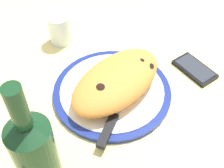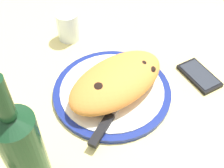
{
  "view_description": "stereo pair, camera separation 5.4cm",
  "coord_description": "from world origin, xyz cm",
  "px_view_note": "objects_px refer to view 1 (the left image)",
  "views": [
    {
      "loc": [
        43.96,
        24.57,
        58.85
      ],
      "look_at": [
        0.0,
        0.0,
        3.54
      ],
      "focal_mm": 48.13,
      "sensor_mm": 36.0,
      "label": 1
    },
    {
      "loc": [
        41.06,
        29.16,
        58.85
      ],
      "look_at": [
        0.0,
        0.0,
        3.54
      ],
      "focal_mm": 48.13,
      "sensor_mm": 36.0,
      "label": 2
    }
  ],
  "objects_px": {
    "calzone": "(116,80)",
    "fork": "(90,82)",
    "wine_bottle": "(37,160)",
    "smartphone": "(195,69)",
    "plate": "(112,91)",
    "knife": "(113,119)",
    "water_glass": "(60,31)"
  },
  "relations": [
    {
      "from": "calzone",
      "to": "fork",
      "type": "relative_size",
      "value": 1.94
    },
    {
      "from": "calzone",
      "to": "wine_bottle",
      "type": "xyz_separation_m",
      "value": [
        0.29,
        0.0,
        0.07
      ]
    },
    {
      "from": "calzone",
      "to": "smartphone",
      "type": "distance_m",
      "value": 0.24
    },
    {
      "from": "plate",
      "to": "knife",
      "type": "height_order",
      "value": "knife"
    },
    {
      "from": "smartphone",
      "to": "wine_bottle",
      "type": "height_order",
      "value": "wine_bottle"
    },
    {
      "from": "water_glass",
      "to": "plate",
      "type": "bearing_deg",
      "value": 65.39
    },
    {
      "from": "plate",
      "to": "fork",
      "type": "xyz_separation_m",
      "value": [
        0.01,
        -0.06,
        0.01
      ]
    },
    {
      "from": "plate",
      "to": "wine_bottle",
      "type": "relative_size",
      "value": 0.98
    },
    {
      "from": "knife",
      "to": "water_glass",
      "type": "height_order",
      "value": "water_glass"
    },
    {
      "from": "plate",
      "to": "smartphone",
      "type": "bearing_deg",
      "value": 139.21
    },
    {
      "from": "fork",
      "to": "wine_bottle",
      "type": "distance_m",
      "value": 0.3
    },
    {
      "from": "calzone",
      "to": "fork",
      "type": "distance_m",
      "value": 0.08
    },
    {
      "from": "wine_bottle",
      "to": "plate",
      "type": "bearing_deg",
      "value": -177.55
    },
    {
      "from": "knife",
      "to": "calzone",
      "type": "bearing_deg",
      "value": -156.15
    },
    {
      "from": "water_glass",
      "to": "wine_bottle",
      "type": "relative_size",
      "value": 0.29
    },
    {
      "from": "calzone",
      "to": "wine_bottle",
      "type": "distance_m",
      "value": 0.3
    },
    {
      "from": "fork",
      "to": "knife",
      "type": "distance_m",
      "value": 0.13
    },
    {
      "from": "fork",
      "to": "wine_bottle",
      "type": "xyz_separation_m",
      "value": [
        0.28,
        0.07,
        0.1
      ]
    },
    {
      "from": "calzone",
      "to": "smartphone",
      "type": "bearing_deg",
      "value": 140.18
    },
    {
      "from": "knife",
      "to": "water_glass",
      "type": "bearing_deg",
      "value": -123.88
    },
    {
      "from": "calzone",
      "to": "smartphone",
      "type": "relative_size",
      "value": 2.23
    },
    {
      "from": "water_glass",
      "to": "knife",
      "type": "bearing_deg",
      "value": 56.12
    },
    {
      "from": "smartphone",
      "to": "wine_bottle",
      "type": "distance_m",
      "value": 0.5
    },
    {
      "from": "calzone",
      "to": "fork",
      "type": "height_order",
      "value": "calzone"
    },
    {
      "from": "plate",
      "to": "fork",
      "type": "height_order",
      "value": "fork"
    },
    {
      "from": "plate",
      "to": "water_glass",
      "type": "height_order",
      "value": "water_glass"
    },
    {
      "from": "plate",
      "to": "smartphone",
      "type": "distance_m",
      "value": 0.24
    },
    {
      "from": "calzone",
      "to": "wine_bottle",
      "type": "height_order",
      "value": "wine_bottle"
    },
    {
      "from": "plate",
      "to": "smartphone",
      "type": "xyz_separation_m",
      "value": [
        -0.18,
        0.16,
        -0.0
      ]
    },
    {
      "from": "fork",
      "to": "water_glass",
      "type": "xyz_separation_m",
      "value": [
        -0.12,
        -0.18,
        0.02
      ]
    },
    {
      "from": "fork",
      "to": "water_glass",
      "type": "bearing_deg",
      "value": -123.58
    },
    {
      "from": "knife",
      "to": "plate",
      "type": "bearing_deg",
      "value": -149.68
    }
  ]
}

